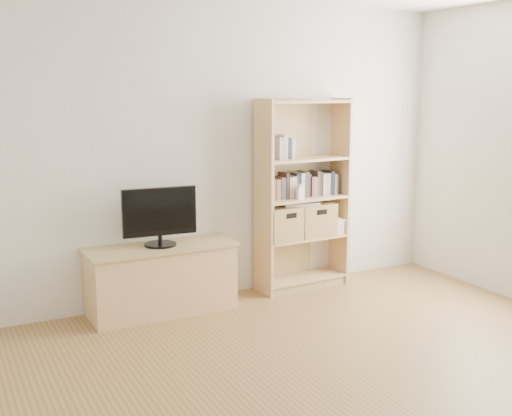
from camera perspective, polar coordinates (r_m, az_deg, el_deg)
floor at (r=3.99m, az=12.56°, el=-17.49°), size 4.50×5.00×0.01m
back_wall at (r=5.69m, az=-3.16°, el=4.99°), size 4.50×0.02×2.60m
tv_stand at (r=5.45m, az=-8.41°, el=-6.38°), size 1.21×0.47×0.55m
bookshelf at (r=5.95m, az=4.19°, el=1.19°), size 0.90×0.37×1.77m
television at (r=5.32m, az=-8.57°, el=-0.79°), size 0.62×0.09×0.48m
books_row_mid at (r=5.95m, az=4.09°, el=2.15°), size 0.88×0.19×0.24m
books_row_upper at (r=5.80m, az=2.54°, el=5.40°), size 0.40×0.16×0.21m
baby_monitor at (r=5.81m, az=3.95°, el=1.34°), size 0.06×0.04×0.12m
basket_left at (r=5.87m, az=2.29°, el=-1.32°), size 0.40×0.34×0.30m
basket_right at (r=6.06m, az=5.02°, el=-0.97°), size 0.39×0.32×0.30m
laptop at (r=5.94m, az=3.86°, el=0.43°), size 0.37×0.30×0.03m
magazine_stack at (r=6.19m, az=6.49°, el=-1.57°), size 0.24×0.31×0.13m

